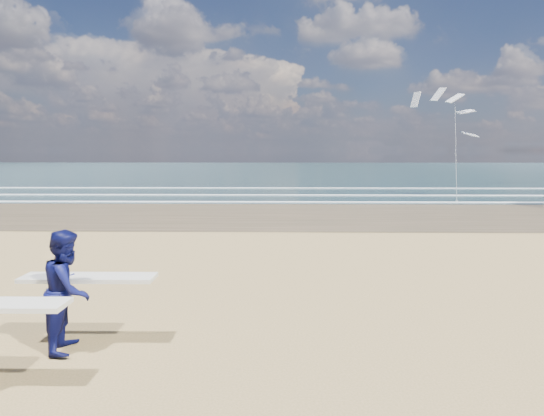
{
  "coord_description": "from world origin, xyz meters",
  "views": [
    {
      "loc": [
        4.23,
        -6.74,
        3.19
      ],
      "look_at": [
        3.97,
        6.0,
        1.68
      ],
      "focal_mm": 32.0,
      "sensor_mm": 36.0,
      "label": 1
    }
  ],
  "objects": [
    {
      "name": "ocean",
      "position": [
        20.0,
        72.0,
        0.01
      ],
      "size": [
        220.0,
        100.0,
        0.02
      ],
      "primitive_type": "cube",
      "color": "#183135",
      "rests_on": "ground"
    },
    {
      "name": "foam_breakers",
      "position": [
        20.0,
        28.1,
        0.05
      ],
      "size": [
        220.0,
        11.7,
        0.05
      ],
      "color": "white",
      "rests_on": "ground"
    },
    {
      "name": "surfer_far",
      "position": [
        0.82,
        0.73,
        0.98
      ],
      "size": [
        2.2,
        1.14,
        1.95
      ],
      "color": "#0C0F47",
      "rests_on": "ground"
    },
    {
      "name": "kite_1",
      "position": [
        15.81,
        26.1,
        4.26
      ],
      "size": [
        5.35,
        4.69,
        7.84
      ],
      "color": "slate",
      "rests_on": "ground"
    }
  ]
}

